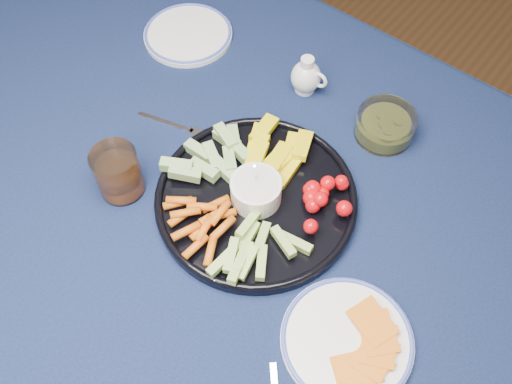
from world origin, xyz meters
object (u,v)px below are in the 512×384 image
Objects in this scene: cheese_plate at (347,340)px; side_plate_extra at (188,34)px; crudite_platter at (255,196)px; pickle_bowl at (385,126)px; creamer_pitcher at (306,77)px; dining_table at (236,208)px; juice_tumbler at (118,175)px.

cheese_plate is 0.76m from side_plate_extra.
crudite_platter is 3.19× the size of pickle_bowl.
crudite_platter is 4.25× the size of creamer_pitcher.
dining_table is at bearing -82.54° from creamer_pitcher.
crudite_platter is at bearing -109.63° from pickle_bowl.
creamer_pitcher is at bearing 107.65° from crudite_platter.
pickle_bowl is at bearing -0.44° from creamer_pitcher.
juice_tumbler is (-0.49, -0.01, 0.03)m from cheese_plate.
crudite_platter is 0.47m from side_plate_extra.
pickle_bowl is 0.55× the size of cheese_plate.
pickle_bowl is 0.49m from side_plate_extra.
juice_tumbler reaches higher than pickle_bowl.
crudite_platter reaches higher than cheese_plate.
pickle_bowl is at bearing 60.73° from dining_table.
cheese_plate is at bearing -66.06° from pickle_bowl.
pickle_bowl is at bearing 70.37° from crudite_platter.
dining_table is 0.43m from side_plate_extra.
pickle_bowl is (0.19, -0.00, -0.01)m from creamer_pitcher.
dining_table is at bearing 173.24° from crudite_platter.
juice_tumbler is (-0.21, -0.13, 0.02)m from crudite_platter.
creamer_pitcher is at bearing 73.46° from juice_tumbler.
crudite_platter reaches higher than dining_table.
dining_table is at bearing 159.95° from cheese_plate.
dining_table is 0.37m from cheese_plate.
juice_tumbler is (-0.16, -0.14, 0.13)m from dining_table.
side_plate_extra is at bearing 151.33° from cheese_plate.
side_plate_extra is (-0.34, 0.25, 0.10)m from dining_table.
crudite_platter is 3.69× the size of juice_tumbler.
dining_table is 0.34m from pickle_bowl.
crudite_platter is at bearing 31.05° from juice_tumbler.
creamer_pitcher is 0.75× the size of pickle_bowl.
cheese_plate is (0.18, -0.40, -0.01)m from pickle_bowl.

